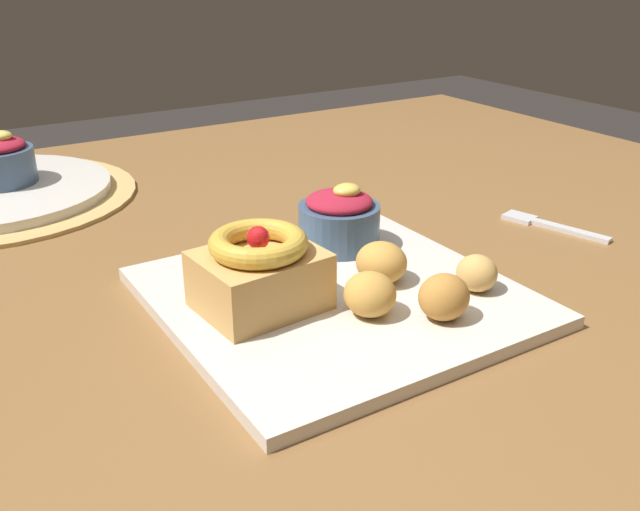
# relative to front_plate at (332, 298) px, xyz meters

# --- Properties ---
(dining_table) EXTENTS (1.45, 1.14, 0.73)m
(dining_table) POSITION_rel_front_plate_xyz_m (0.00, 0.12, -0.09)
(dining_table) COLOR brown
(dining_table) RESTS_ON ground_plane
(front_plate) EXTENTS (0.30, 0.30, 0.01)m
(front_plate) POSITION_rel_front_plate_xyz_m (0.00, 0.00, 0.00)
(front_plate) COLOR silver
(front_plate) RESTS_ON dining_table
(cake_slice) EXTENTS (0.11, 0.09, 0.07)m
(cake_slice) POSITION_rel_front_plate_xyz_m (-0.07, 0.01, 0.04)
(cake_slice) COLOR tan
(cake_slice) RESTS_ON front_plate
(berry_ramekin) EXTENTS (0.08, 0.08, 0.07)m
(berry_ramekin) POSITION_rel_front_plate_xyz_m (0.06, 0.09, 0.03)
(berry_ramekin) COLOR #3D5675
(berry_ramekin) RESTS_ON front_plate
(fritter_front) EXTENTS (0.04, 0.04, 0.04)m
(fritter_front) POSITION_rel_front_plate_xyz_m (0.05, -0.09, 0.03)
(fritter_front) COLOR #BC7F38
(fritter_front) RESTS_ON front_plate
(fritter_middle) EXTENTS (0.04, 0.04, 0.03)m
(fritter_middle) POSITION_rel_front_plate_xyz_m (0.11, -0.07, 0.02)
(fritter_middle) COLOR tan
(fritter_middle) RESTS_ON front_plate
(fritter_back) EXTENTS (0.05, 0.05, 0.04)m
(fritter_back) POSITION_rel_front_plate_xyz_m (0.05, -0.01, 0.02)
(fritter_back) COLOR gold
(fritter_back) RESTS_ON front_plate
(fritter_extra) EXTENTS (0.04, 0.04, 0.04)m
(fritter_extra) POSITION_rel_front_plate_xyz_m (0.00, -0.05, 0.02)
(fritter_extra) COLOR gold
(fritter_extra) RESTS_ON front_plate
(fork) EXTENTS (0.05, 0.13, 0.00)m
(fork) POSITION_rel_front_plate_xyz_m (0.31, 0.03, -0.00)
(fork) COLOR silver
(fork) RESTS_ON dining_table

